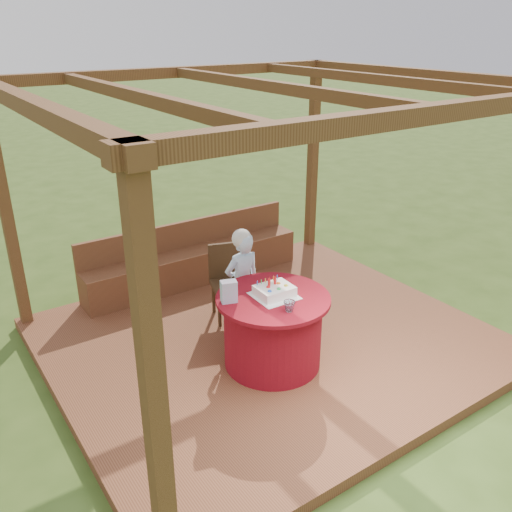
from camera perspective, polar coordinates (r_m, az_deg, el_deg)
The scene contains 10 objects.
ground at distance 6.13m, azimuth 1.34°, elevation -9.39°, with size 60.00×60.00×0.00m, color #334E1A.
deck at distance 6.10m, azimuth 1.34°, elevation -8.91°, with size 4.50×4.00×0.12m, color brown.
pergola at distance 5.24m, azimuth 1.59°, elevation 13.36°, with size 4.50×4.00×2.72m.
bench at distance 7.24m, azimuth -6.57°, elevation -0.66°, with size 3.00×0.42×0.80m.
table at distance 5.44m, azimuth 1.77°, elevation -7.77°, with size 1.12×1.12×0.76m.
chair at distance 6.28m, azimuth -2.89°, elevation -2.31°, with size 0.53×0.53×0.87m.
elderly_woman at distance 5.88m, azimuth -1.47°, elevation -2.63°, with size 0.43×0.28×1.22m.
birthday_cake at distance 5.24m, azimuth 1.96°, elevation -3.71°, with size 0.41×0.41×0.18m.
gift_bag at distance 5.12m, azimuth -2.88°, elevation -3.76°, with size 0.15×0.10×0.22m, color #C27DB3.
drinking_glass at distance 4.99m, azimuth 3.52°, elevation -5.30°, with size 0.11×0.11×0.10m, color white.
Camera 1 is at (-3.02, -4.18, 3.32)m, focal length 38.00 mm.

